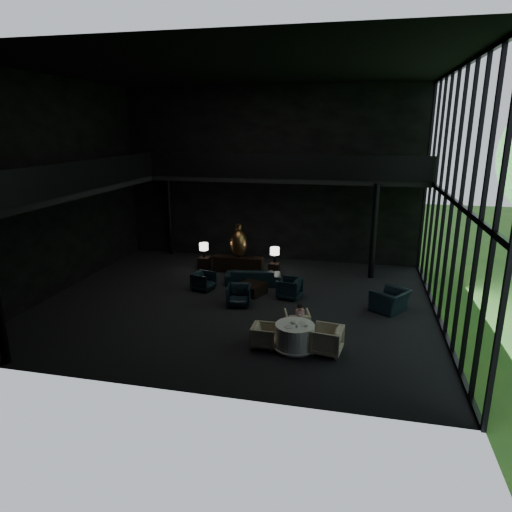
% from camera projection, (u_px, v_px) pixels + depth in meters
% --- Properties ---
extents(floor, '(14.00, 12.00, 0.02)m').
position_uv_depth(floor, '(238.00, 302.00, 16.71)').
color(floor, black).
rests_on(floor, ground).
extents(ceiling, '(14.00, 12.00, 0.02)m').
position_uv_depth(ceiling, '(235.00, 68.00, 14.53)').
color(ceiling, black).
rests_on(ceiling, ground).
extents(wall_back, '(14.00, 0.04, 8.00)m').
position_uv_depth(wall_back, '(270.00, 176.00, 21.26)').
color(wall_back, black).
rests_on(wall_back, ground).
extents(wall_front, '(14.00, 0.04, 8.00)m').
position_uv_depth(wall_front, '(166.00, 230.00, 9.99)').
color(wall_front, black).
rests_on(wall_front, ground).
extents(wall_left, '(0.04, 12.00, 8.00)m').
position_uv_depth(wall_left, '(56.00, 187.00, 17.10)').
color(wall_left, black).
rests_on(wall_left, ground).
extents(curtain_wall, '(0.20, 12.00, 8.00)m').
position_uv_depth(curtain_wall, '(452.00, 200.00, 14.16)').
color(curtain_wall, black).
rests_on(curtain_wall, ground).
extents(mezzanine_left, '(2.00, 12.00, 0.25)m').
position_uv_depth(mezzanine_left, '(80.00, 188.00, 16.89)').
color(mezzanine_left, black).
rests_on(mezzanine_left, wall_left).
extents(mezzanine_back, '(12.00, 2.00, 0.25)m').
position_uv_depth(mezzanine_back, '(288.00, 178.00, 20.11)').
color(mezzanine_back, black).
rests_on(mezzanine_back, wall_back).
extents(railing_left, '(0.06, 12.00, 1.00)m').
position_uv_depth(railing_left, '(103.00, 172.00, 16.52)').
color(railing_left, black).
rests_on(railing_left, mezzanine_left).
extents(railing_back, '(12.00, 0.06, 1.00)m').
position_uv_depth(railing_back, '(284.00, 166.00, 19.00)').
color(railing_back, black).
rests_on(railing_back, mezzanine_back).
extents(column_nw, '(0.24, 0.24, 4.00)m').
position_uv_depth(column_nw, '(169.00, 215.00, 22.58)').
color(column_nw, black).
rests_on(column_nw, floor).
extents(column_ne, '(0.24, 0.24, 4.00)m').
position_uv_depth(column_ne, '(374.00, 232.00, 18.91)').
color(column_ne, black).
rests_on(column_ne, floor).
extents(console, '(2.20, 0.50, 0.70)m').
position_uv_depth(console, '(238.00, 264.00, 20.09)').
color(console, black).
rests_on(console, floor).
extents(bronze_urn, '(0.76, 0.76, 1.41)m').
position_uv_depth(bronze_urn, '(239.00, 243.00, 19.98)').
color(bronze_urn, olive).
rests_on(bronze_urn, console).
extents(side_table_left, '(0.50, 0.50, 0.55)m').
position_uv_depth(side_table_left, '(205.00, 263.00, 20.58)').
color(side_table_left, black).
rests_on(side_table_left, floor).
extents(table_lamp_left, '(0.39, 0.39, 0.66)m').
position_uv_depth(table_lamp_left, '(204.00, 247.00, 20.34)').
color(table_lamp_left, black).
rests_on(table_lamp_left, side_table_left).
extents(side_table_right, '(0.45, 0.45, 0.50)m').
position_uv_depth(side_table_right, '(274.00, 268.00, 19.85)').
color(side_table_right, black).
rests_on(side_table_right, floor).
extents(table_lamp_right, '(0.39, 0.39, 0.66)m').
position_uv_depth(table_lamp_right, '(275.00, 252.00, 19.79)').
color(table_lamp_right, black).
rests_on(table_lamp_right, side_table_right).
extents(sofa, '(2.49, 1.09, 0.94)m').
position_uv_depth(sofa, '(253.00, 273.00, 18.49)').
color(sofa, black).
rests_on(sofa, floor).
extents(lounge_armchair_west, '(0.87, 0.90, 0.78)m').
position_uv_depth(lounge_armchair_west, '(204.00, 280.00, 17.87)').
color(lounge_armchair_west, black).
rests_on(lounge_armchair_west, floor).
extents(lounge_armchair_east, '(0.98, 1.02, 0.91)m').
position_uv_depth(lounge_armchair_east, '(289.00, 286.00, 16.99)').
color(lounge_armchair_east, black).
rests_on(lounge_armchair_east, floor).
extents(lounge_armchair_south, '(1.00, 0.95, 0.91)m').
position_uv_depth(lounge_armchair_south, '(239.00, 293.00, 16.29)').
color(lounge_armchair_south, black).
rests_on(lounge_armchair_south, floor).
extents(window_armchair, '(1.43, 1.55, 1.14)m').
position_uv_depth(window_armchair, '(390.00, 295.00, 15.76)').
color(window_armchair, black).
rests_on(window_armchair, floor).
extents(coffee_table, '(1.21, 1.21, 0.41)m').
position_uv_depth(coffee_table, '(251.00, 289.00, 17.48)').
color(coffee_table, black).
rests_on(coffee_table, floor).
extents(dining_table, '(1.28, 1.28, 0.75)m').
position_uv_depth(dining_table, '(295.00, 338.00, 13.12)').
color(dining_table, white).
rests_on(dining_table, floor).
extents(dining_chair_north, '(0.89, 0.86, 0.76)m').
position_uv_depth(dining_chair_north, '(297.00, 321.00, 14.14)').
color(dining_chair_north, beige).
rests_on(dining_chair_north, floor).
extents(dining_chair_east, '(0.98, 1.03, 0.95)m').
position_uv_depth(dining_chair_east, '(327.00, 337.00, 12.84)').
color(dining_chair_east, '#B3A491').
rests_on(dining_chair_east, floor).
extents(dining_chair_west, '(0.63, 0.67, 0.69)m').
position_uv_depth(dining_chair_west, '(265.00, 335.00, 13.25)').
color(dining_chair_west, '#AD9D8D').
rests_on(dining_chair_west, floor).
extents(child, '(0.27, 0.27, 0.58)m').
position_uv_depth(child, '(300.00, 313.00, 13.83)').
color(child, '#C59BA7').
rests_on(child, dining_chair_north).
extents(plate_a, '(0.29, 0.29, 0.01)m').
position_uv_depth(plate_a, '(289.00, 327.00, 12.83)').
color(plate_a, white).
rests_on(plate_a, dining_table).
extents(plate_b, '(0.24, 0.24, 0.01)m').
position_uv_depth(plate_b, '(302.00, 323.00, 13.11)').
color(plate_b, white).
rests_on(plate_b, dining_table).
extents(saucer, '(0.17, 0.17, 0.01)m').
position_uv_depth(saucer, '(302.00, 326.00, 12.90)').
color(saucer, white).
rests_on(saucer, dining_table).
extents(coffee_cup, '(0.11, 0.11, 0.07)m').
position_uv_depth(coffee_cup, '(306.00, 325.00, 12.84)').
color(coffee_cup, white).
rests_on(coffee_cup, saucer).
extents(cereal_bowl, '(0.17, 0.17, 0.08)m').
position_uv_depth(cereal_bowl, '(293.00, 322.00, 13.05)').
color(cereal_bowl, white).
rests_on(cereal_bowl, dining_table).
extents(cream_pot, '(0.08, 0.08, 0.08)m').
position_uv_depth(cream_pot, '(297.00, 326.00, 12.80)').
color(cream_pot, '#99999E').
rests_on(cream_pot, dining_table).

